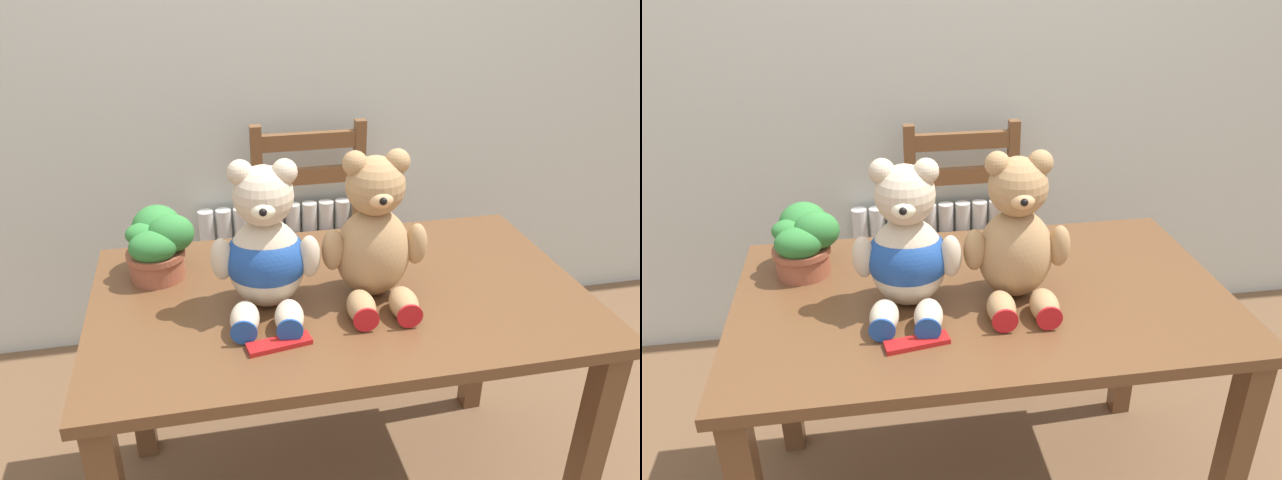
{
  "view_description": "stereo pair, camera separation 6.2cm",
  "coord_description": "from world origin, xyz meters",
  "views": [
    {
      "loc": [
        -0.32,
        -0.93,
        1.51
      ],
      "look_at": [
        -0.05,
        0.35,
        0.87
      ],
      "focal_mm": 35.0,
      "sensor_mm": 36.0,
      "label": 1
    },
    {
      "loc": [
        -0.26,
        -0.94,
        1.51
      ],
      "look_at": [
        -0.05,
        0.35,
        0.87
      ],
      "focal_mm": 35.0,
      "sensor_mm": 36.0,
      "label": 2
    }
  ],
  "objects": [
    {
      "name": "wall_back",
      "position": [
        0.0,
        1.34,
        1.3
      ],
      "size": [
        8.0,
        0.04,
        2.6
      ],
      "primitive_type": "cube",
      "color": "silver",
      "rests_on": "ground_plane"
    },
    {
      "name": "radiator",
      "position": [
        -0.0,
        1.27,
        0.25
      ],
      "size": [
        0.67,
        0.1,
        0.57
      ],
      "color": "silver",
      "rests_on": "ground_plane"
    },
    {
      "name": "dining_table",
      "position": [
        0.0,
        0.36,
        0.6
      ],
      "size": [
        1.21,
        0.72,
        0.71
      ],
      "color": "brown",
      "rests_on": "ground_plane"
    },
    {
      "name": "wooden_chair_behind",
      "position": [
        0.09,
        1.09,
        0.46
      ],
      "size": [
        0.42,
        0.38,
        0.9
      ],
      "rotation": [
        0.0,
        0.0,
        3.14
      ],
      "color": "brown",
      "rests_on": "ground_plane"
    },
    {
      "name": "teddy_bear_left",
      "position": [
        -0.18,
        0.34,
        0.86
      ],
      "size": [
        0.26,
        0.28,
        0.36
      ],
      "rotation": [
        0.0,
        0.0,
        3.0
      ],
      "color": "beige",
      "rests_on": "dining_table"
    },
    {
      "name": "teddy_bear_right",
      "position": [
        0.07,
        0.33,
        0.87
      ],
      "size": [
        0.26,
        0.26,
        0.37
      ],
      "rotation": [
        0.0,
        0.0,
        3.08
      ],
      "color": "tan",
      "rests_on": "dining_table"
    },
    {
      "name": "potted_plant",
      "position": [
        -0.43,
        0.54,
        0.81
      ],
      "size": [
        0.18,
        0.19,
        0.18
      ],
      "color": "#9E5138",
      "rests_on": "dining_table"
    },
    {
      "name": "chocolate_bar",
      "position": [
        -0.18,
        0.17,
        0.72
      ],
      "size": [
        0.15,
        0.06,
        0.01
      ],
      "primitive_type": "cube",
      "rotation": [
        0.0,
        0.0,
        0.17
      ],
      "color": "red",
      "rests_on": "dining_table"
    }
  ]
}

